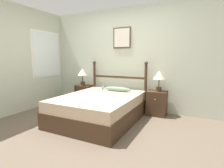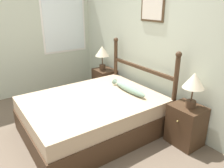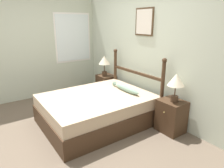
% 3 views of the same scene
% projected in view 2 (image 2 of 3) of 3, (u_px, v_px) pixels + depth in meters
% --- Properties ---
extents(ground_plane, '(16.00, 16.00, 0.00)m').
position_uv_depth(ground_plane, '(57.00, 147.00, 2.94)').
color(ground_plane, brown).
extents(wall_back, '(6.40, 0.08, 2.55)m').
position_uv_depth(wall_back, '(155.00, 40.00, 3.41)').
color(wall_back, beige).
rests_on(wall_back, ground_plane).
extents(wall_left, '(0.08, 6.40, 2.55)m').
position_uv_depth(wall_left, '(10.00, 33.00, 4.13)').
color(wall_left, beige).
rests_on(wall_left, ground_plane).
extents(bed, '(1.49, 1.93, 0.53)m').
position_uv_depth(bed, '(93.00, 115.00, 3.26)').
color(bed, '#3D2819').
rests_on(bed, ground_plane).
extents(headboard, '(1.51, 0.09, 1.23)m').
position_uv_depth(headboard, '(141.00, 76.00, 3.61)').
color(headboard, '#3D2819').
rests_on(headboard, ground_plane).
extents(nightstand_left, '(0.43, 0.39, 0.56)m').
position_uv_depth(nightstand_left, '(105.00, 83.00, 4.49)').
color(nightstand_left, '#3D2819').
rests_on(nightstand_left, ground_plane).
extents(nightstand_right, '(0.43, 0.39, 0.56)m').
position_uv_depth(nightstand_right, '(186.00, 125.00, 2.95)').
color(nightstand_right, '#3D2819').
rests_on(nightstand_right, ground_plane).
extents(table_lamp_left, '(0.27, 0.27, 0.47)m').
position_uv_depth(table_lamp_left, '(102.00, 53.00, 4.28)').
color(table_lamp_left, '#422D1E').
rests_on(table_lamp_left, nightstand_left).
extents(table_lamp_right, '(0.27, 0.27, 0.47)m').
position_uv_depth(table_lamp_right, '(194.00, 83.00, 2.70)').
color(table_lamp_right, '#422D1E').
rests_on(table_lamp_right, nightstand_right).
extents(fish_pillow, '(0.74, 0.12, 0.11)m').
position_uv_depth(fish_pillow, '(129.00, 88.00, 3.37)').
color(fish_pillow, gray).
rests_on(fish_pillow, bed).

